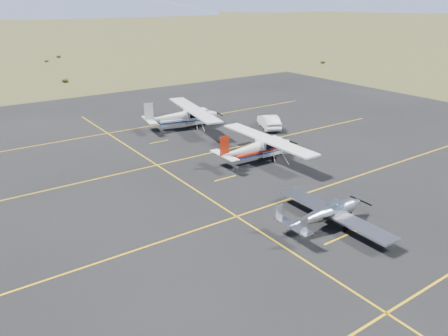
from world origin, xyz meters
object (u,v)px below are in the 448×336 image
object	(u,v)px
aircraft_plain	(183,116)
sedan	(269,121)
aircraft_cessna	(257,147)
aircraft_low_wing	(327,213)

from	to	relation	value
aircraft_plain	sedan	xyz separation A→B (m)	(7.35, -5.16, -0.60)
aircraft_cessna	sedan	xyz separation A→B (m)	(7.27, 7.00, -0.49)
aircraft_low_wing	aircraft_cessna	distance (m)	11.75
aircraft_low_wing	sedan	xyz separation A→B (m)	(10.96, 18.16, -0.15)
aircraft_cessna	sedan	distance (m)	10.11
aircraft_cessna	aircraft_plain	xyz separation A→B (m)	(-0.08, 12.17, 0.11)
sedan	aircraft_low_wing	bearing A→B (deg)	83.65
aircraft_low_wing	aircraft_cessna	size ratio (longest dim) A/B	0.77
aircraft_cessna	aircraft_plain	bearing A→B (deg)	90.87
aircraft_low_wing	sedan	distance (m)	21.21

